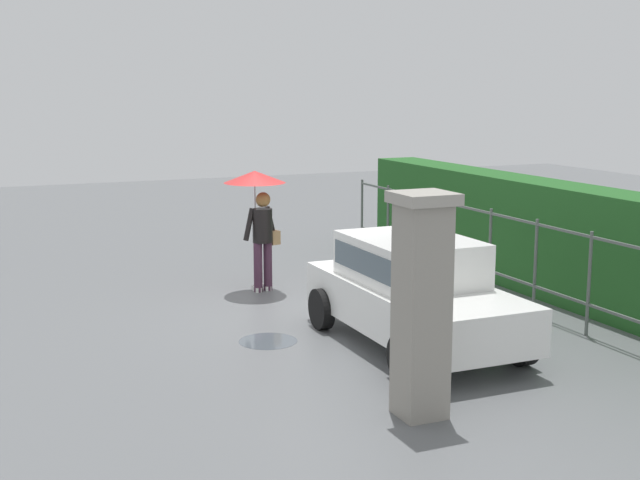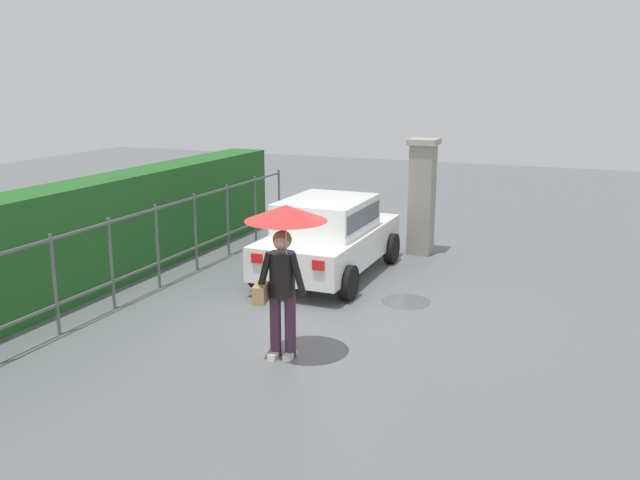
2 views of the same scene
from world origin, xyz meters
TOP-DOWN VIEW (x-y plane):
  - ground_plane at (0.00, 0.00)m, footprint 40.00×40.00m
  - car at (1.89, 0.58)m, footprint 3.74×1.86m
  - pedestrian at (-1.89, -0.32)m, footprint 1.05×1.05m
  - gate_pillar at (4.16, -0.60)m, footprint 0.60×0.60m
  - fence_section at (0.05, 3.08)m, footprint 9.78×0.05m
  - hedge_row at (0.05, 4.17)m, footprint 10.73×0.90m
  - puddle_near at (0.97, -1.18)m, footprint 0.82×0.82m

SIDE VIEW (x-z plane):
  - ground_plane at x=0.00m, z-range 0.00..0.00m
  - puddle_near at x=0.97m, z-range 0.00..0.00m
  - car at x=1.89m, z-range 0.06..1.54m
  - fence_section at x=0.05m, z-range 0.08..1.58m
  - hedge_row at x=0.05m, z-range 0.00..1.90m
  - gate_pillar at x=4.16m, z-range 0.03..2.45m
  - pedestrian at x=-1.89m, z-range 0.54..2.62m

